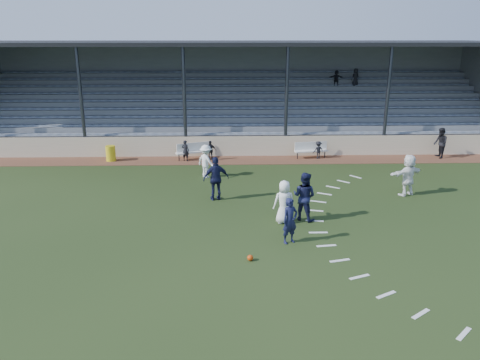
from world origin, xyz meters
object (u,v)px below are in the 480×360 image
at_px(trash_bin, 111,153).
at_px(football, 250,258).
at_px(bench_right, 311,148).
at_px(player_navy_lead, 290,221).
at_px(bench_left, 193,149).
at_px(player_white_lead, 284,202).
at_px(official, 440,143).

distance_m(trash_bin, football, 14.74).
bearing_deg(bench_right, player_navy_lead, -113.13).
xyz_separation_m(trash_bin, football, (7.47, -12.70, -0.36)).
xyz_separation_m(bench_left, football, (2.74, -13.02, -0.49)).
bearing_deg(bench_left, player_navy_lead, -92.90).
bearing_deg(player_white_lead, bench_left, -73.17).
distance_m(player_white_lead, official, 14.20).
bearing_deg(player_white_lead, official, -143.45).
relative_size(bench_right, player_white_lead, 1.19).
xyz_separation_m(football, player_white_lead, (1.47, 3.19, 0.76)).
relative_size(bench_left, football, 10.10).
distance_m(bench_right, player_navy_lead, 12.08).
distance_m(bench_right, player_white_lead, 10.30).
height_order(bench_right, trash_bin, bench_right).
xyz_separation_m(bench_right, football, (-4.26, -13.10, -0.49)).
distance_m(player_white_lead, player_navy_lead, 1.83).
bearing_deg(bench_left, football, -100.80).
xyz_separation_m(bench_right, trash_bin, (-11.73, -0.40, -0.12)).
height_order(bench_left, trash_bin, bench_left).
bearing_deg(trash_bin, player_navy_lead, -51.81).
bearing_deg(official, football, -40.66).
height_order(bench_left, football, bench_left).
distance_m(bench_left, trash_bin, 4.75).
distance_m(bench_right, trash_bin, 11.73).
relative_size(player_white_lead, official, 0.96).
bearing_deg(official, player_navy_lead, -40.11).
xyz_separation_m(bench_left, official, (14.61, -0.17, 0.33)).
height_order(bench_right, official, official).
relative_size(bench_right, trash_bin, 2.30).
bearing_deg(bench_left, bench_right, -21.98).
xyz_separation_m(trash_bin, official, (19.35, 0.15, 0.45)).
bearing_deg(player_white_lead, trash_bin, -53.12).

